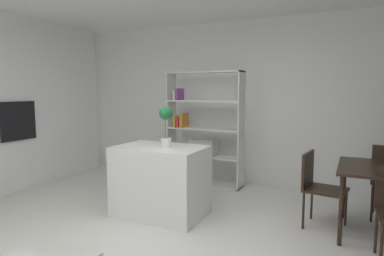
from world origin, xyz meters
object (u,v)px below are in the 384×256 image
potted_plant_on_island (166,123)px  dining_chair_island_side (317,182)px  built_in_oven (18,121)px  open_bookshelf (202,133)px  kitchen_island (161,181)px

potted_plant_on_island → dining_chair_island_side: (1.75, 0.49, -0.67)m
built_in_oven → open_bookshelf: size_ratio=0.32×
kitchen_island → dining_chair_island_side: kitchen_island is taller
built_in_oven → potted_plant_on_island: size_ratio=1.19×
open_bookshelf → dining_chair_island_side: open_bookshelf is taller
dining_chair_island_side → kitchen_island: bearing=112.5°
kitchen_island → built_in_oven: bearing=-177.7°
built_in_oven → potted_plant_on_island: bearing=2.2°
potted_plant_on_island → built_in_oven: bearing=-177.8°
open_bookshelf → dining_chair_island_side: bearing=-28.1°
built_in_oven → kitchen_island: built_in_oven is taller
kitchen_island → potted_plant_on_island: bearing=0.1°
potted_plant_on_island → open_bookshelf: open_bookshelf is taller
potted_plant_on_island → dining_chair_island_side: potted_plant_on_island is taller
built_in_oven → kitchen_island: (2.52, 0.10, -0.68)m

